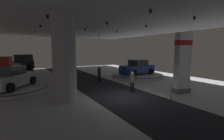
% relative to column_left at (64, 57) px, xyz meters
% --- Properties ---
extents(ground, '(24.00, 44.00, 0.06)m').
position_rel_column_left_xyz_m(ground, '(3.73, -1.32, -2.77)').
color(ground, silver).
extents(ceiling_with_spotlights, '(24.00, 44.00, 0.39)m').
position_rel_column_left_xyz_m(ceiling_with_spotlights, '(3.73, -1.32, 2.80)').
color(ceiling_with_spotlights, silver).
extents(column_left, '(1.46, 1.46, 5.50)m').
position_rel_column_left_xyz_m(column_left, '(0.00, 0.00, 0.00)').
color(column_left, '#ADADB2').
rests_on(column_left, ground).
extents(brand_sign_pylon, '(1.36, 0.87, 4.49)m').
position_rel_column_left_xyz_m(brand_sign_pylon, '(8.08, -2.51, -0.44)').
color(brand_sign_pylon, slate).
rests_on(brand_sign_pylon, ground).
extents(display_platform_mid_right, '(6.04, 6.04, 0.35)m').
position_rel_column_left_xyz_m(display_platform_mid_right, '(9.73, 4.90, -2.56)').
color(display_platform_mid_right, '#B7B7BC').
rests_on(display_platform_mid_right, ground).
extents(display_car_mid_right, '(4.39, 2.64, 1.71)m').
position_rel_column_left_xyz_m(display_car_mid_right, '(9.77, 4.90, -1.63)').
color(display_car_mid_right, navy).
rests_on(display_car_mid_right, display_platform_mid_right).
extents(display_platform_far_left, '(5.68, 5.68, 0.28)m').
position_rel_column_left_xyz_m(display_platform_far_left, '(-3.80, 10.21, -2.59)').
color(display_platform_far_left, '#B7B7BC').
rests_on(display_platform_far_left, ground).
extents(pickup_truck_far_left, '(3.36, 5.58, 2.30)m').
position_rel_column_left_xyz_m(pickup_truck_far_left, '(-3.85, 9.90, -1.54)').
color(pickup_truck_far_left, maroon).
rests_on(pickup_truck_far_left, display_platform_far_left).
extents(display_platform_deep_left, '(5.68, 5.68, 0.25)m').
position_rel_column_left_xyz_m(display_platform_deep_left, '(-3.11, 16.10, -2.61)').
color(display_platform_deep_left, '#333338').
rests_on(display_platform_deep_left, ground).
extents(pickup_truck_deep_left, '(5.42, 5.00, 2.30)m').
position_rel_column_left_xyz_m(pickup_truck_deep_left, '(-2.86, 16.30, -1.56)').
color(pickup_truck_deep_left, black).
rests_on(pickup_truck_deep_left, display_platform_deep_left).
extents(display_platform_mid_left, '(5.23, 5.23, 0.27)m').
position_rel_column_left_xyz_m(display_platform_mid_left, '(-3.12, 4.46, -2.60)').
color(display_platform_mid_left, silver).
rests_on(display_platform_mid_left, ground).
extents(display_car_mid_left, '(3.85, 4.49, 1.71)m').
position_rel_column_left_xyz_m(display_car_mid_left, '(-3.14, 4.44, -1.71)').
color(display_car_mid_left, silver).
rests_on(display_car_mid_left, display_platform_mid_left).
extents(visitor_walking_near, '(0.32, 0.32, 1.59)m').
position_rel_column_left_xyz_m(visitor_walking_near, '(4.93, -0.57, -1.84)').
color(visitor_walking_near, black).
rests_on(visitor_walking_near, ground).
extents(visitor_walking_far, '(0.32, 0.32, 1.59)m').
position_rel_column_left_xyz_m(visitor_walking_far, '(4.45, 4.31, -1.84)').
color(visitor_walking_far, black).
rests_on(visitor_walking_far, ground).
extents(stanchion_a, '(0.28, 0.28, 1.01)m').
position_rel_column_left_xyz_m(stanchion_a, '(5.84, -3.49, -2.38)').
color(stanchion_a, '#333338').
rests_on(stanchion_a, ground).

